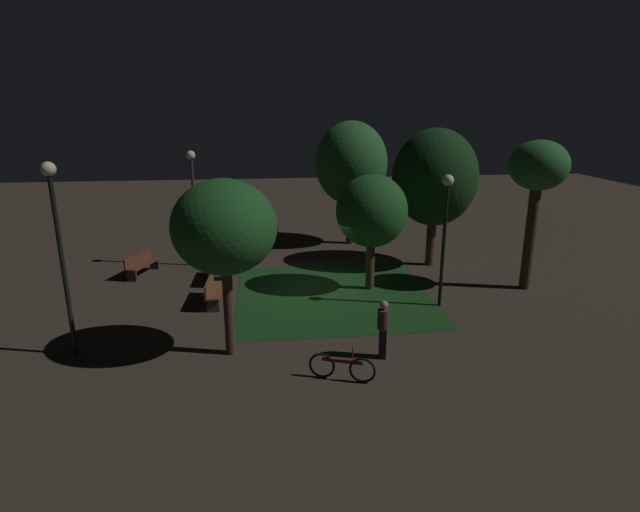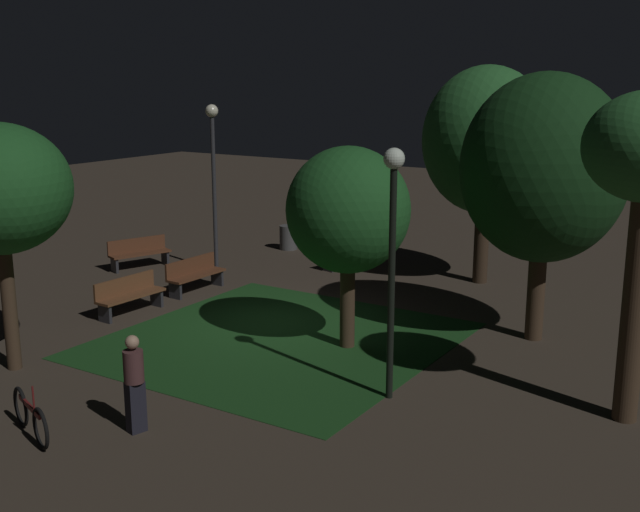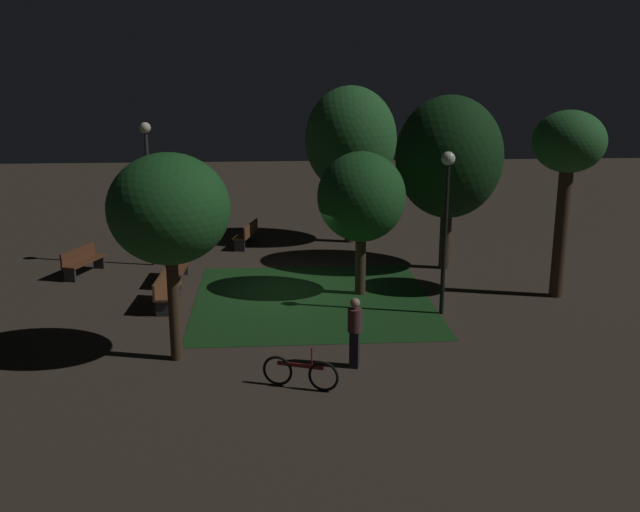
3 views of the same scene
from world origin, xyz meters
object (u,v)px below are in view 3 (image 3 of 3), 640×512
object	(u,v)px
tree_back_right	(361,198)
bicycle	(300,373)
tree_right_canopy	(568,149)
tree_near_wall	(169,210)
pedestrian	(355,331)
trash_bin	(171,231)
bench_front_right	(165,290)
bench_path_side	(247,234)
bench_back_row	(82,260)
tree_back_left	(449,158)
lamp_post_plaza_east	(148,170)
tree_lawn_side	(351,140)
bench_corner	(175,267)
lamp_post_path_center	(446,205)

from	to	relation	value
tree_back_right	bicycle	xyz separation A→B (m)	(6.29, -2.04, -2.53)
tree_right_canopy	tree_near_wall	xyz separation A→B (m)	(3.93, -10.48, -0.80)
pedestrian	tree_right_canopy	bearing A→B (deg)	125.69
trash_bin	pedestrian	bearing A→B (deg)	24.39
bench_front_right	pedestrian	bearing A→B (deg)	46.71
bench_path_side	tree_near_wall	bearing A→B (deg)	-7.26
bench_path_side	trash_bin	xyz separation A→B (m)	(-1.06, -2.93, -0.09)
bench_back_row	bicycle	world-z (taller)	bicycle
tree_back_left	trash_bin	size ratio (longest dim) A/B	7.17
tree_back_left	pedestrian	bearing A→B (deg)	-26.59
bench_back_row	pedestrian	bearing A→B (deg)	44.87
bench_front_right	lamp_post_plaza_east	bearing A→B (deg)	-167.14
tree_right_canopy	bench_back_row	bearing A→B (deg)	-102.73
bench_front_right	pedestrian	xyz separation A→B (m)	(4.49, 4.76, 0.37)
tree_back_left	lamp_post_plaza_east	xyz separation A→B (m)	(-1.05, -9.70, -0.45)
tree_back_right	tree_lawn_side	xyz separation A→B (m)	(-6.47, 0.42, 0.97)
tree_back_left	tree_right_canopy	bearing A→B (deg)	38.37
tree_near_wall	lamp_post_plaza_east	world-z (taller)	lamp_post_plaza_east
lamp_post_plaza_east	tree_back_right	bearing A→B (deg)	60.97
bench_front_right	bench_path_side	xyz separation A→B (m)	(-6.79, 2.10, 0.00)
tree_right_canopy	bench_corner	bearing A→B (deg)	-100.91
lamp_post_path_center	bicycle	size ratio (longest dim) A/B	2.78
bench_front_right	tree_near_wall	world-z (taller)	tree_near_wall
lamp_post_path_center	trash_bin	world-z (taller)	lamp_post_path_center
lamp_post_plaza_east	bench_back_row	bearing A→B (deg)	-63.74
trash_bin	bicycle	size ratio (longest dim) A/B	0.50
bench_path_side	bench_back_row	bearing A→B (deg)	-56.79
bench_corner	tree_lawn_side	world-z (taller)	tree_lawn_side
tree_back_right	bicycle	bearing A→B (deg)	-18.00
bench_corner	tree_back_right	distance (m)	6.24
lamp_post_plaza_east	bench_front_right	bearing A→B (deg)	12.86
bench_corner	lamp_post_path_center	distance (m)	8.66
tree_back_left	lamp_post_path_center	xyz separation A→B (m)	(4.49, -1.16, -0.66)
bench_front_right	bench_path_side	world-z (taller)	same
tree_back_right	tree_near_wall	world-z (taller)	tree_near_wall
bench_path_side	tree_back_left	world-z (taller)	tree_back_left
pedestrian	bench_corner	bearing A→B (deg)	-145.06
bench_front_right	tree_back_left	world-z (taller)	tree_back_left
trash_bin	bicycle	world-z (taller)	bicycle
tree_near_wall	lamp_post_path_center	bearing A→B (deg)	111.27
lamp_post_plaza_east	pedestrian	distance (m)	10.87
lamp_post_path_center	tree_back_right	bearing A→B (deg)	-133.85
trash_bin	pedestrian	size ratio (longest dim) A/B	0.49
tree_back_right	tree_lawn_side	bearing A→B (deg)	176.29
pedestrian	bicycle	bearing A→B (deg)	-50.65
tree_back_left	bench_corner	bearing A→B (deg)	-83.17
bench_front_right	bicycle	distance (m)	6.54
tree_lawn_side	tree_near_wall	distance (m)	12.19
bench_corner	tree_lawn_side	bearing A→B (deg)	129.48
tree_back_right	lamp_post_plaza_east	bearing A→B (deg)	-119.03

